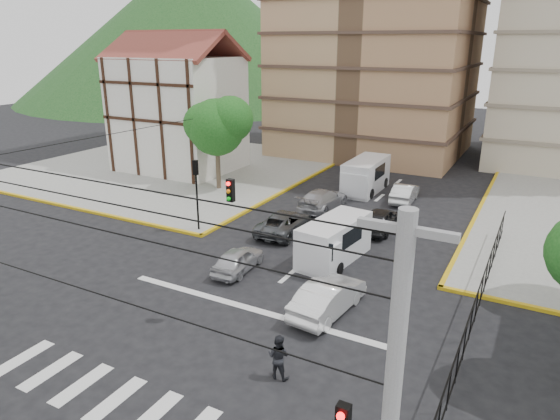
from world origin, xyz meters
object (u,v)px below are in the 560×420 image
Objects in this scene: van_right_lane at (332,243)px; van_left_lane at (365,177)px; car_silver_front_left at (238,260)px; traffic_light_nw at (196,183)px; car_white_front_right at (328,297)px; pedestrian_crosswalk at (278,357)px.

van_right_lane is 0.94× the size of van_left_lane.
van_left_lane is 16.77m from car_silver_front_left.
traffic_light_nw reaches higher than car_white_front_right.
van_right_lane is at bearing -1.76° from traffic_light_nw.
traffic_light_nw is 2.63× the size of pedestrian_crosswalk.
pedestrian_crosswalk is at bearing -42.29° from traffic_light_nw.
van_right_lane is at bearing -80.59° from pedestrian_crosswalk.
traffic_light_nw is 1.20× the size of car_silver_front_left.
car_white_front_right is 4.93m from pedestrian_crosswalk.
traffic_light_nw is 0.78× the size of van_left_lane.
car_silver_front_left is 8.89m from pedestrian_crosswalk.
van_left_lane reaches higher than van_right_lane.
traffic_light_nw reaches higher than van_right_lane.
car_silver_front_left is (-0.97, -16.73, -0.61)m from van_left_lane.
traffic_light_nw is at bearing -115.30° from van_left_lane.
van_right_lane is at bearing -77.90° from van_left_lane.
car_white_front_right is at bearing -62.02° from van_right_lane.
van_left_lane is at bearing -80.58° from pedestrian_crosswalk.
car_white_front_right is at bearing -90.20° from pedestrian_crosswalk.
car_white_front_right is (1.90, -4.99, -0.36)m from van_right_lane.
pedestrian_crosswalk is at bearing 98.36° from car_white_front_right.
traffic_light_nw reaches higher than van_left_lane.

